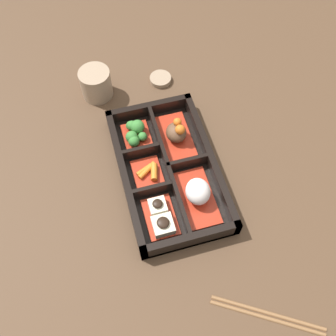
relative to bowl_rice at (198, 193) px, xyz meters
name	(u,v)px	position (x,y,z in m)	size (l,w,h in m)	color
ground_plane	(168,174)	(-0.08, -0.04, -0.03)	(3.00, 3.00, 0.00)	#4C3523
bento_base	(168,173)	(-0.08, -0.04, -0.03)	(0.34, 0.20, 0.01)	black
bento_rim	(167,169)	(-0.08, -0.04, -0.01)	(0.34, 0.20, 0.04)	black
bowl_stew	(176,134)	(-0.15, 0.00, 0.00)	(0.13, 0.07, 0.06)	#B22D19
bowl_rice	(198,193)	(0.00, 0.00, 0.00)	(0.13, 0.07, 0.06)	#B22D19
bowl_greens	(135,133)	(-0.18, -0.09, -0.01)	(0.08, 0.06, 0.04)	#B22D19
bowl_carrots	(148,172)	(-0.08, -0.08, -0.02)	(0.08, 0.06, 0.02)	#B22D19
bowl_tofu	(161,217)	(0.03, -0.08, -0.01)	(0.09, 0.06, 0.03)	#B22D19
tea_cup	(96,83)	(-0.34, -0.14, 0.00)	(0.07, 0.07, 0.07)	gray
chopsticks	(268,315)	(0.25, 0.05, -0.03)	(0.12, 0.18, 0.01)	brown
sauce_dish	(160,79)	(-0.34, 0.01, -0.03)	(0.05, 0.05, 0.01)	gray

